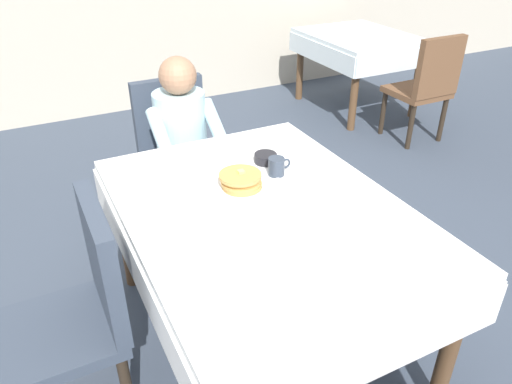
# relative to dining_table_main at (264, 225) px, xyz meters

# --- Properties ---
(ground_plane) EXTENTS (14.00, 14.00, 0.00)m
(ground_plane) POSITION_rel_dining_table_main_xyz_m (0.00, 0.00, -0.65)
(ground_plane) COLOR #3D4756
(dining_table_main) EXTENTS (1.12, 1.52, 0.74)m
(dining_table_main) POSITION_rel_dining_table_main_xyz_m (0.00, 0.00, 0.00)
(dining_table_main) COLOR white
(dining_table_main) RESTS_ON ground
(chair_diner) EXTENTS (0.44, 0.45, 0.93)m
(chair_diner) POSITION_rel_dining_table_main_xyz_m (-0.00, 1.17, -0.12)
(chair_diner) COLOR #384251
(chair_diner) RESTS_ON ground
(diner_person) EXTENTS (0.40, 0.43, 1.12)m
(diner_person) POSITION_rel_dining_table_main_xyz_m (-0.00, 1.01, 0.02)
(diner_person) COLOR silver
(diner_person) RESTS_ON ground
(chair_left_side) EXTENTS (0.45, 0.44, 0.93)m
(chair_left_side) POSITION_rel_dining_table_main_xyz_m (-0.77, 0.00, -0.12)
(chair_left_side) COLOR #384251
(chair_left_side) RESTS_ON ground
(plate_breakfast) EXTENTS (0.28, 0.28, 0.02)m
(plate_breakfast) POSITION_rel_dining_table_main_xyz_m (-0.02, 0.18, 0.10)
(plate_breakfast) COLOR white
(plate_breakfast) RESTS_ON dining_table_main
(breakfast_stack) EXTENTS (0.19, 0.19, 0.08)m
(breakfast_stack) POSITION_rel_dining_table_main_xyz_m (-0.02, 0.17, 0.14)
(breakfast_stack) COLOR tan
(breakfast_stack) RESTS_ON plate_breakfast
(cup_coffee) EXTENTS (0.11, 0.08, 0.08)m
(cup_coffee) POSITION_rel_dining_table_main_xyz_m (0.19, 0.23, 0.13)
(cup_coffee) COLOR #333D4C
(cup_coffee) RESTS_ON dining_table_main
(bowl_butter) EXTENTS (0.11, 0.11, 0.04)m
(bowl_butter) POSITION_rel_dining_table_main_xyz_m (0.20, 0.36, 0.11)
(bowl_butter) COLOR black
(bowl_butter) RESTS_ON dining_table_main
(syrup_pitcher) EXTENTS (0.08, 0.08, 0.07)m
(syrup_pitcher) POSITION_rel_dining_table_main_xyz_m (-0.27, 0.31, 0.13)
(syrup_pitcher) COLOR silver
(syrup_pitcher) RESTS_ON dining_table_main
(fork_left_of_plate) EXTENTS (0.02, 0.18, 0.00)m
(fork_left_of_plate) POSITION_rel_dining_table_main_xyz_m (-0.21, 0.16, 0.09)
(fork_left_of_plate) COLOR silver
(fork_left_of_plate) RESTS_ON dining_table_main
(knife_right_of_plate) EXTENTS (0.03, 0.20, 0.00)m
(knife_right_of_plate) POSITION_rel_dining_table_main_xyz_m (0.17, 0.16, 0.09)
(knife_right_of_plate) COLOR silver
(knife_right_of_plate) RESTS_ON dining_table_main
(spoon_near_edge) EXTENTS (0.15, 0.04, 0.00)m
(spoon_near_edge) POSITION_rel_dining_table_main_xyz_m (0.01, -0.11, 0.09)
(spoon_near_edge) COLOR silver
(spoon_near_edge) RESTS_ON dining_table_main
(napkin_folded) EXTENTS (0.17, 0.12, 0.01)m
(napkin_folded) POSITION_rel_dining_table_main_xyz_m (-0.35, 0.05, 0.09)
(napkin_folded) COLOR white
(napkin_folded) RESTS_ON dining_table_main
(background_table_far) EXTENTS (0.92, 1.12, 0.74)m
(background_table_far) POSITION_rel_dining_table_main_xyz_m (2.28, 2.35, -0.03)
(background_table_far) COLOR silver
(background_table_far) RESTS_ON ground
(background_chair_empty) EXTENTS (0.44, 0.45, 0.93)m
(background_chair_empty) POSITION_rel_dining_table_main_xyz_m (2.28, 1.40, -0.12)
(background_chair_empty) COLOR brown
(background_chair_empty) RESTS_ON ground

